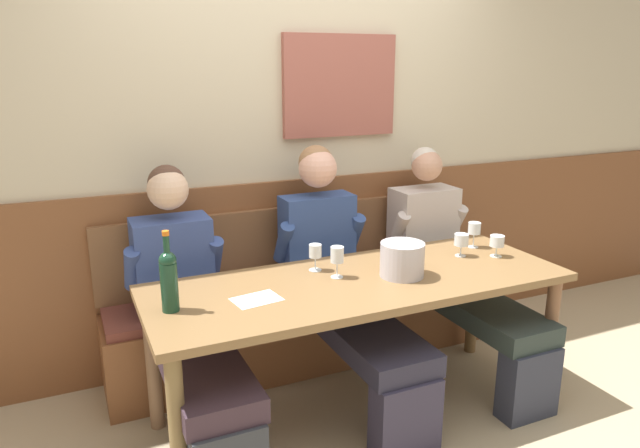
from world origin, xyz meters
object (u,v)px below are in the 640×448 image
Objects in this scene: person_right_seat at (451,263)px; ice_bucket at (402,260)px; wine_glass_mid_right at (497,242)px; wine_glass_near_bucket at (474,229)px; wine_glass_by_bottle at (337,256)px; dining_table at (360,295)px; wine_glass_left_end at (461,240)px; wine_bottle_amber_mid at (169,278)px; wine_glass_center_rear at (315,253)px; person_center_right_seat at (341,277)px; person_center_left_seat at (186,304)px; wall_bench at (309,317)px.

person_right_seat is 5.80× the size of ice_bucket.
wine_glass_near_bucket is (-0.01, 0.18, 0.03)m from wine_glass_mid_right.
person_right_seat is 0.38m from wine_glass_mid_right.
wine_glass_mid_right is at bearing -4.11° from wine_glass_by_bottle.
ice_bucket is 1.48× the size of wine_glass_near_bucket.
dining_table is 0.88m from wine_glass_near_bucket.
wine_bottle_amber_mid is at bearing -176.81° from wine_glass_left_end.
dining_table is 9.52× the size of ice_bucket.
wine_bottle_amber_mid reaches higher than wine_glass_by_bottle.
wine_glass_mid_right is at bearing -87.47° from wine_glass_near_bucket.
wine_glass_center_rear is at bearing 168.43° from wine_glass_mid_right.
person_center_right_seat is at bearing 171.55° from wine_glass_near_bucket.
dining_table is 0.86m from wine_glass_mid_right.
wine_glass_by_bottle is at bearing -19.39° from person_center_left_seat.
wine_bottle_amber_mid is 0.80m from wine_glass_center_rear.
person_center_right_seat is at bearing 115.35° from ice_bucket.
wine_glass_left_end is 0.83m from wine_glass_center_rear.
wine_glass_center_rear is 0.88× the size of wine_glass_by_bottle.
wine_glass_near_bucket is 0.94m from wine_glass_by_bottle.
person_center_left_seat is 0.78m from wine_glass_by_bottle.
wine_glass_near_bucket is at bearing -1.11° from wine_glass_center_rear.
wall_bench is at bearing 157.45° from person_right_seat.
person_right_seat is at bearing 62.71° from wine_glass_left_end.
wine_glass_center_rear is 0.15m from wine_glass_by_bottle.
person_right_seat reaches higher than ice_bucket.
wine_glass_near_bucket is 1.07× the size of wine_glass_center_rear.
wall_bench is at bearing 143.12° from wine_glass_mid_right.
wine_glass_by_bottle is (0.70, -0.25, 0.23)m from person_center_left_seat.
wine_bottle_amber_mid is at bearing 177.81° from ice_bucket.
wine_glass_mid_right is at bearing -36.88° from wall_bench.
wall_bench reaches higher than wine_glass_near_bucket.
wine_bottle_amber_mid is 2.57× the size of wine_glass_center_rear.
person_center_left_seat is 1.65m from wine_glass_near_bucket.
wine_glass_left_end is at bearing -8.86° from person_center_left_seat.
wine_glass_mid_right is at bearing -11.57° from wine_glass_center_rear.
person_right_seat is at bearing 10.32° from wine_bottle_amber_mid.
wall_bench is 0.74m from dining_table.
ice_bucket is at bearing -20.47° from wine_glass_by_bottle.
wine_glass_near_bucket is at bearing -28.24° from wall_bench.
person_center_right_seat reaches higher than wine_glass_near_bucket.
dining_table is 0.95m from wine_bottle_amber_mid.
person_center_left_seat is 0.69m from wine_glass_center_rear.
ice_bucket is at bearing -159.81° from wine_glass_near_bucket.
wine_glass_by_bottle is (0.83, 0.07, -0.04)m from wine_bottle_amber_mid.
ice_bucket is at bearing -175.88° from wine_glass_mid_right.
wine_glass_mid_right is (0.06, -0.31, 0.21)m from person_right_seat.
wall_bench reaches higher than wine_glass_by_bottle.
ice_bucket is (0.21, -0.68, 0.55)m from wall_bench.
person_center_left_seat is 10.67× the size of wine_glass_mid_right.
wine_bottle_amber_mid is 2.25× the size of wine_glass_by_bottle.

